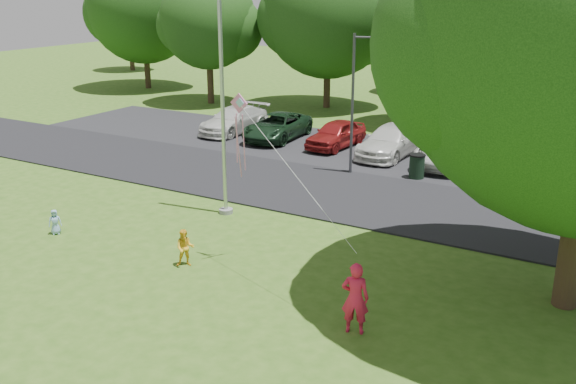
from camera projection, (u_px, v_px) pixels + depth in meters
The scene contains 13 objects.
ground at pixel (225, 290), 17.36m from camera, with size 120.00×120.00×0.00m, color #335A17.
park_road at pixel (360, 197), 24.77m from camera, with size 60.00×6.00×0.06m, color black.
parking_strip at pixel (416, 159), 30.12m from camera, with size 42.00×7.00×0.06m, color black.
flagpole at pixel (222, 98), 21.84m from camera, with size 0.50×0.50×10.00m.
street_lamp at pixel (358, 92), 26.72m from camera, with size 1.65×0.54×5.96m.
trash_can at pixel (417, 167), 26.95m from camera, with size 0.68×0.68×1.08m.
tree_row at pixel (504, 25), 34.79m from camera, with size 64.35×11.94×10.88m.
horizon_trees at pixel (573, 40), 42.00m from camera, with size 77.46×7.20×7.02m.
parked_cars at pixel (413, 143), 30.02m from camera, with size 23.13×5.52×1.49m.
woman at pixel (355, 298), 15.00m from camera, with size 0.65×0.43×1.79m, color red.
child_yellow at pixel (185, 248), 18.67m from camera, with size 0.55×0.43×1.13m, color yellow.
child_blue at pixel (55, 222), 21.09m from camera, with size 0.41×0.27×0.85m, color #88B2D1.
kite at pixel (242, 122), 17.74m from camera, with size 4.87×2.34×3.01m.
Camera 1 is at (9.29, -12.74, 7.93)m, focal length 40.00 mm.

